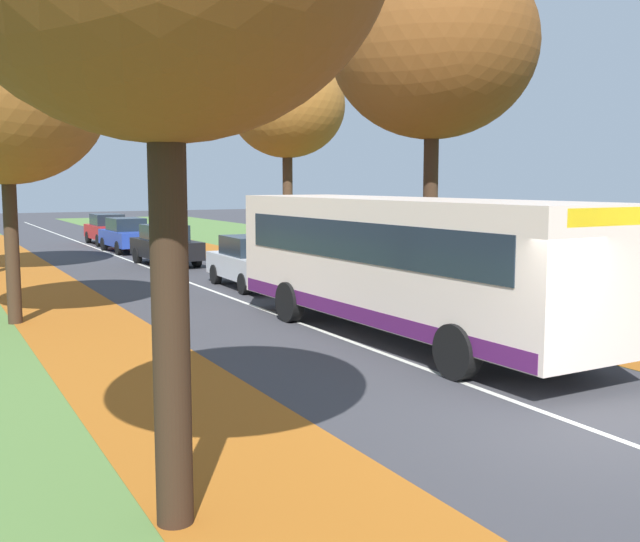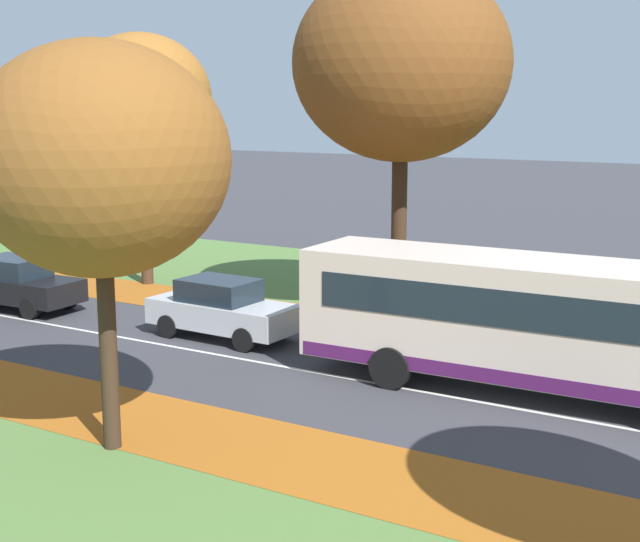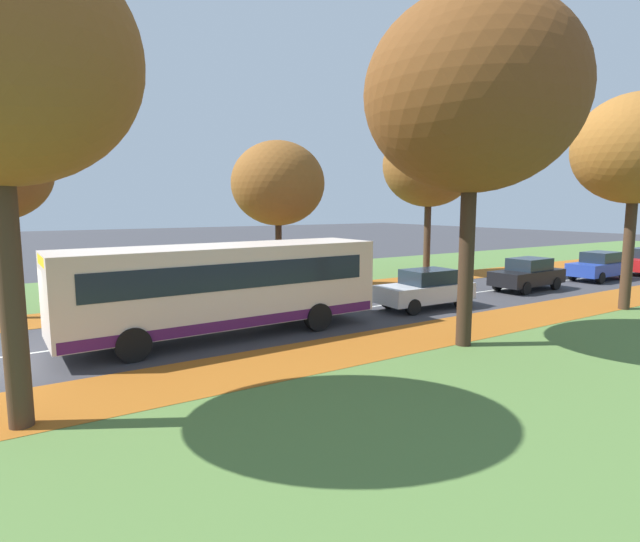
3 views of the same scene
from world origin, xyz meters
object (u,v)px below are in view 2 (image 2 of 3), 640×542
(tree_left_near, at_px, (100,160))
(car_silver_lead, at_px, (222,309))
(tree_right_near, at_px, (402,64))
(tree_right_mid, at_px, (141,98))
(bus, at_px, (535,319))
(car_black_following, at_px, (17,283))

(tree_left_near, bearing_deg, car_silver_lead, 22.31)
(tree_right_near, bearing_deg, tree_right_mid, 90.92)
(tree_left_near, height_order, car_silver_lead, tree_left_near)
(tree_left_near, xyz_separation_m, bus, (7.08, -5.71, -3.63))
(tree_left_near, distance_m, car_black_following, 13.38)
(car_black_following, bearing_deg, tree_right_near, -63.57)
(car_silver_lead, xyz_separation_m, car_black_following, (-0.53, 7.57, 0.00))
(tree_right_mid, bearing_deg, bus, -107.24)
(tree_right_mid, xyz_separation_m, car_black_following, (-5.09, 0.76, -5.65))
(tree_left_near, relative_size, tree_right_mid, 0.86)
(car_black_following, bearing_deg, bus, -89.06)
(tree_right_near, xyz_separation_m, car_silver_lead, (-4.71, 2.98, -6.60))
(car_black_following, bearing_deg, tree_left_near, -122.78)
(tree_left_near, bearing_deg, bus, -38.84)
(tree_left_near, height_order, car_black_following, tree_left_near)
(tree_right_near, bearing_deg, car_silver_lead, 147.70)
(tree_right_mid, distance_m, car_silver_lead, 9.95)
(tree_left_near, xyz_separation_m, car_silver_lead, (7.35, 3.02, -4.52))
(tree_right_near, xyz_separation_m, tree_right_mid, (-0.16, 9.78, -0.95))
(tree_right_near, height_order, car_black_following, tree_right_near)
(tree_right_mid, bearing_deg, tree_right_near, -89.08)
(tree_left_near, height_order, tree_right_mid, tree_right_mid)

